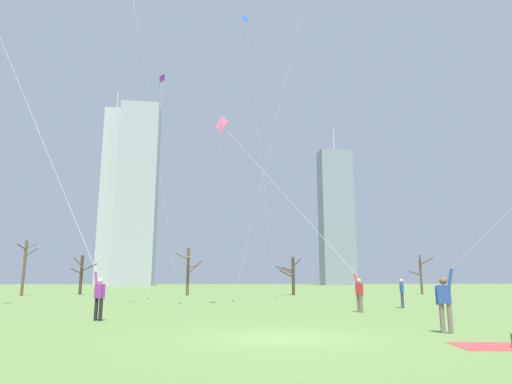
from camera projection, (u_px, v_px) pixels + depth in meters
name	position (u px, v px, depth m)	size (l,w,h in m)	color
ground_plane	(284.00, 337.00, 12.12)	(400.00, 400.00, 0.00)	#5B7A3D
kite_flyer_midfield_right_pink	(320.00, 245.00, 23.51)	(7.16, 7.20, 12.32)	#726656
kite_flyer_midfield_center_teal	(74.00, 230.00, 18.82)	(9.53, 8.43, 17.71)	black
bystander_watching_nearby	(402.00, 292.00, 25.31)	(0.34, 0.45, 1.62)	#33384C
distant_kite_drifting_right_purple	(161.00, 93.00, 46.16)	(0.47, 4.91, 23.00)	purple
distant_kite_drifting_left_blue	(250.00, 60.00, 41.45)	(3.55, 2.11, 26.20)	blue
distant_kite_high_overhead_yellow	(139.00, 32.00, 28.75)	(3.88, 4.87, 20.13)	yellow
picnic_spot	(511.00, 343.00, 10.29)	(2.00, 1.68, 0.31)	#CC3838
bare_tree_left_of_center	(81.00, 273.00, 49.88)	(2.94, 1.85, 4.33)	#423326
bare_tree_center	(292.00, 274.00, 48.09)	(2.71, 1.54, 4.04)	#423326
bare_tree_rightmost	(188.00, 270.00, 46.84)	(2.84, 2.27, 4.92)	brown
bare_tree_far_right_edge	(24.00, 266.00, 45.94)	(1.99, 1.69, 5.65)	brown
bare_tree_right_of_center	(421.00, 273.00, 50.85)	(3.10, 2.91, 4.48)	brown
skyline_mid_tower_left	(138.00, 193.00, 136.41)	(11.51, 9.93, 55.94)	#9EA3AD
skyline_mid_tower_right	(336.00, 216.00, 161.80)	(11.61, 7.59, 58.25)	gray
skyline_slender_spire	(112.00, 195.00, 148.22)	(6.32, 8.62, 66.31)	#B2B2B7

